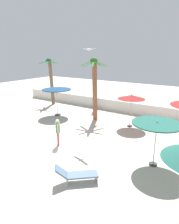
# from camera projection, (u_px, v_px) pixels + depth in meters

# --- Properties ---
(ground_plane) EXTENTS (56.00, 56.00, 0.00)m
(ground_plane) POSITION_uv_depth(u_px,v_px,m) (63.00, 145.00, 12.57)
(ground_plane) COLOR beige
(boundary_wall) EXTENTS (25.20, 0.30, 1.10)m
(boundary_wall) POSITION_uv_depth(u_px,v_px,m) (122.00, 107.00, 19.37)
(boundary_wall) COLOR silver
(boundary_wall) RESTS_ON ground_plane
(patio_umbrella_1) EXTENTS (2.59, 2.59, 2.56)m
(patio_umbrella_1) POSITION_uv_depth(u_px,v_px,m) (57.00, 91.00, 17.96)
(patio_umbrella_1) COLOR #333338
(patio_umbrella_1) RESTS_ON ground_plane
(patio_umbrella_2) EXTENTS (2.10, 2.10, 2.57)m
(patio_umbrella_2) POSITION_uv_depth(u_px,v_px,m) (131.00, 97.00, 15.07)
(patio_umbrella_2) COLOR #333338
(patio_umbrella_2) RESTS_ON ground_plane
(patio_umbrella_3) EXTENTS (2.42, 2.42, 2.41)m
(patio_umbrella_3) POSITION_uv_depth(u_px,v_px,m) (157.00, 125.00, 9.70)
(patio_umbrella_3) COLOR #333338
(patio_umbrella_3) RESTS_ON ground_plane
(palm_tree_0) EXTENTS (2.34, 2.16, 5.04)m
(palm_tree_0) POSITION_uv_depth(u_px,v_px,m) (51.00, 76.00, 21.89)
(palm_tree_0) COLOR brown
(palm_tree_0) RESTS_ON ground_plane
(palm_tree_1) EXTENTS (2.54, 2.57, 5.23)m
(palm_tree_1) POSITION_uv_depth(u_px,v_px,m) (94.00, 82.00, 16.51)
(palm_tree_1) COLOR brown
(palm_tree_1) RESTS_ON ground_plane
(lamp_post_0) EXTENTS (0.32, 0.32, 3.74)m
(lamp_post_0) POSITION_uv_depth(u_px,v_px,m) (94.00, 89.00, 20.02)
(lamp_post_0) COLOR black
(lamp_post_0) RESTS_ON ground_plane
(lounge_chair_0) EXTENTS (1.78, 1.66, 0.84)m
(lounge_chair_0) POSITION_uv_depth(u_px,v_px,m) (77.00, 174.00, 8.84)
(lounge_chair_0) COLOR #B7B7BC
(lounge_chair_0) RESTS_ON ground_plane
(guest_0) EXTENTS (0.43, 0.42, 1.70)m
(guest_0) POSITION_uv_depth(u_px,v_px,m) (58.00, 130.00, 12.24)
(guest_0) COLOR #D8333F
(guest_0) RESTS_ON ground_plane
(seagull_0) EXTENTS (1.17, 0.47, 0.14)m
(seagull_0) POSITION_uv_depth(u_px,v_px,m) (89.00, 49.00, 12.41)
(seagull_0) COLOR white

